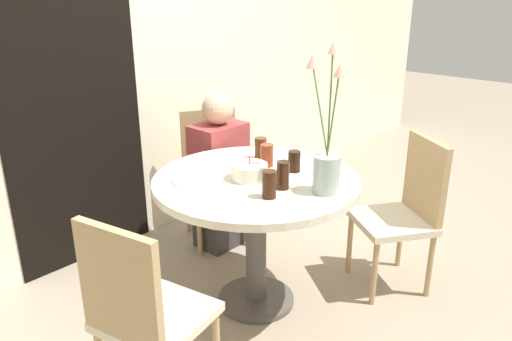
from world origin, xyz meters
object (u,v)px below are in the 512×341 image
at_px(side_plate, 189,180).
at_px(drink_glass_2, 261,148).
at_px(birthday_cake, 249,171).
at_px(chair_far_back, 213,168).
at_px(drink_glass_1, 283,175).
at_px(flower_vase, 326,158).
at_px(person_boy, 219,177).
at_px(chair_left_flank, 142,309).
at_px(drink_glass_4, 294,161).
at_px(chair_right_flank, 406,206).
at_px(drink_glass_0, 267,155).
at_px(drink_glass_3, 269,184).

height_order(side_plate, drink_glass_2, drink_glass_2).
relative_size(birthday_cake, side_plate, 1.01).
height_order(chair_far_back, drink_glass_1, same).
xyz_separation_m(flower_vase, person_boy, (0.25, 1.00, -0.43)).
distance_m(chair_far_back, chair_left_flank, 1.59).
bearing_deg(person_boy, drink_glass_1, -113.48).
xyz_separation_m(flower_vase, drink_glass_1, (-0.11, 0.17, -0.10)).
bearing_deg(drink_glass_4, flower_vase, -112.53).
distance_m(chair_far_back, flower_vase, 1.26).
height_order(birthday_cake, person_boy, person_boy).
relative_size(drink_glass_1, drink_glass_2, 1.16).
bearing_deg(drink_glass_1, chair_right_flank, -22.38).
bearing_deg(flower_vase, drink_glass_0, 79.51).
height_order(chair_right_flank, birthday_cake, chair_right_flank).
height_order(drink_glass_1, drink_glass_2, drink_glass_1).
bearing_deg(chair_far_back, drink_glass_1, -86.03).
height_order(side_plate, drink_glass_3, drink_glass_3).
xyz_separation_m(flower_vase, drink_glass_4, (0.11, 0.28, -0.11)).
bearing_deg(drink_glass_0, drink_glass_3, -137.48).
distance_m(drink_glass_2, drink_glass_3, 0.56).
bearing_deg(chair_left_flank, birthday_cake, -88.50).
relative_size(birthday_cake, drink_glass_4, 1.66).
xyz_separation_m(drink_glass_1, drink_glass_2, (0.27, 0.38, -0.01)).
xyz_separation_m(drink_glass_4, person_boy, (0.13, 0.72, -0.31)).
bearing_deg(drink_glass_0, chair_left_flank, -166.09).
height_order(flower_vase, drink_glass_4, flower_vase).
relative_size(chair_right_flank, drink_glass_4, 7.90).
xyz_separation_m(chair_right_flank, person_boy, (-0.38, 1.13, -0.00)).
bearing_deg(drink_glass_2, drink_glass_0, -123.39).
distance_m(drink_glass_0, drink_glass_3, 0.43).
relative_size(chair_far_back, chair_right_flank, 1.00).
relative_size(chair_right_flank, drink_glass_3, 6.75).
bearing_deg(birthday_cake, chair_left_flank, -166.74).
height_order(side_plate, person_boy, person_boy).
bearing_deg(drink_glass_1, chair_far_back, 65.82).
xyz_separation_m(chair_left_flank, side_plate, (0.60, 0.41, 0.26)).
bearing_deg(drink_glass_2, drink_glass_4, -98.22).
bearing_deg(chair_far_back, side_plate, -112.62).
distance_m(chair_far_back, drink_glass_2, 0.69).
height_order(drink_glass_1, drink_glass_3, drink_glass_1).
relative_size(drink_glass_0, drink_glass_4, 1.09).
relative_size(drink_glass_3, drink_glass_4, 1.17).
bearing_deg(drink_glass_0, birthday_cake, -163.54).
relative_size(flower_vase, drink_glass_4, 6.16).
relative_size(chair_far_back, person_boy, 0.85).
relative_size(side_plate, person_boy, 0.18).
bearing_deg(side_plate, flower_vase, -59.36).
xyz_separation_m(chair_right_flank, drink_glass_4, (-0.52, 0.41, 0.31)).
bearing_deg(drink_glass_4, drink_glass_1, -154.72).
xyz_separation_m(drink_glass_3, person_boy, (0.48, 0.85, -0.32)).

